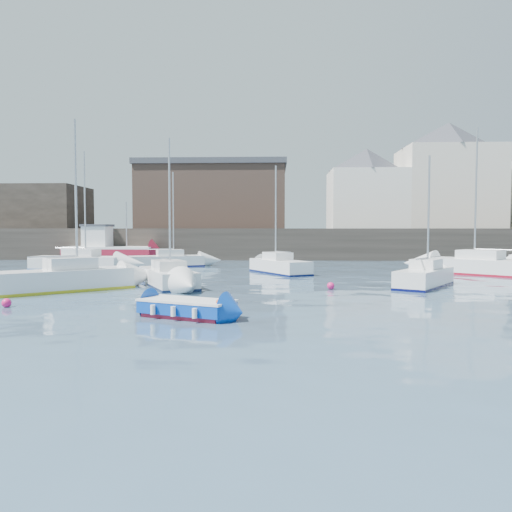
{
  "coord_description": "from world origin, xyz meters",
  "views": [
    {
      "loc": [
        0.99,
        -13.95,
        2.86
      ],
      "look_at": [
        0.0,
        12.0,
        1.5
      ],
      "focal_mm": 35.0,
      "sensor_mm": 36.0,
      "label": 1
    }
  ],
  "objects_px": {
    "sailboat_b": "(168,277)",
    "buoy_far": "(259,272)",
    "sailboat_c": "(425,277)",
    "sailboat_f": "(279,266)",
    "fishing_boat": "(108,250)",
    "buoy_near": "(7,307)",
    "sailboat_d": "(485,266)",
    "blue_dinghy": "(187,307)",
    "sailboat_h": "(167,260)",
    "sailboat_a": "(65,279)",
    "sailboat_e": "(78,262)",
    "buoy_mid": "(331,289)"
  },
  "relations": [
    {
      "from": "sailboat_b",
      "to": "buoy_far",
      "type": "distance_m",
      "value": 9.97
    },
    {
      "from": "sailboat_c",
      "to": "sailboat_f",
      "type": "xyz_separation_m",
      "value": [
        -7.24,
        7.58,
        -0.0
      ]
    },
    {
      "from": "fishing_boat",
      "to": "buoy_near",
      "type": "height_order",
      "value": "fishing_boat"
    },
    {
      "from": "fishing_boat",
      "to": "buoy_near",
      "type": "relative_size",
      "value": 24.1
    },
    {
      "from": "sailboat_d",
      "to": "sailboat_f",
      "type": "relative_size",
      "value": 1.32
    },
    {
      "from": "blue_dinghy",
      "to": "sailboat_h",
      "type": "bearing_deg",
      "value": 103.92
    },
    {
      "from": "buoy_far",
      "to": "sailboat_h",
      "type": "bearing_deg",
      "value": 148.54
    },
    {
      "from": "sailboat_a",
      "to": "sailboat_e",
      "type": "bearing_deg",
      "value": 109.32
    },
    {
      "from": "sailboat_f",
      "to": "buoy_near",
      "type": "bearing_deg",
      "value": -124.47
    },
    {
      "from": "sailboat_b",
      "to": "buoy_mid",
      "type": "relative_size",
      "value": 20.63
    },
    {
      "from": "blue_dinghy",
      "to": "sailboat_c",
      "type": "height_order",
      "value": "sailboat_c"
    },
    {
      "from": "sailboat_f",
      "to": "buoy_mid",
      "type": "height_order",
      "value": "sailboat_f"
    },
    {
      "from": "sailboat_b",
      "to": "sailboat_h",
      "type": "relative_size",
      "value": 1.0
    },
    {
      "from": "sailboat_d",
      "to": "buoy_mid",
      "type": "height_order",
      "value": "sailboat_d"
    },
    {
      "from": "sailboat_a",
      "to": "sailboat_h",
      "type": "distance_m",
      "value": 15.66
    },
    {
      "from": "sailboat_d",
      "to": "sailboat_h",
      "type": "bearing_deg",
      "value": 163.58
    },
    {
      "from": "sailboat_e",
      "to": "fishing_boat",
      "type": "bearing_deg",
      "value": 97.42
    },
    {
      "from": "blue_dinghy",
      "to": "sailboat_e",
      "type": "bearing_deg",
      "value": 120.57
    },
    {
      "from": "fishing_boat",
      "to": "sailboat_h",
      "type": "bearing_deg",
      "value": -44.52
    },
    {
      "from": "blue_dinghy",
      "to": "buoy_near",
      "type": "relative_size",
      "value": 9.89
    },
    {
      "from": "sailboat_c",
      "to": "sailboat_e",
      "type": "height_order",
      "value": "sailboat_e"
    },
    {
      "from": "sailboat_e",
      "to": "buoy_near",
      "type": "xyz_separation_m",
      "value": [
        4.19,
        -17.15,
        -0.55
      ]
    },
    {
      "from": "blue_dinghy",
      "to": "sailboat_c",
      "type": "distance_m",
      "value": 13.89
    },
    {
      "from": "sailboat_e",
      "to": "buoy_far",
      "type": "distance_m",
      "value": 13.11
    },
    {
      "from": "fishing_boat",
      "to": "buoy_far",
      "type": "height_order",
      "value": "fishing_boat"
    },
    {
      "from": "fishing_boat",
      "to": "sailboat_b",
      "type": "height_order",
      "value": "sailboat_b"
    },
    {
      "from": "sailboat_d",
      "to": "sailboat_e",
      "type": "xyz_separation_m",
      "value": [
        -27.49,
        2.99,
        -0.02
      ]
    },
    {
      "from": "sailboat_c",
      "to": "sailboat_h",
      "type": "relative_size",
      "value": 0.9
    },
    {
      "from": "sailboat_b",
      "to": "sailboat_f",
      "type": "xyz_separation_m",
      "value": [
        5.76,
        7.76,
        0.02
      ]
    },
    {
      "from": "blue_dinghy",
      "to": "sailboat_e",
      "type": "relative_size",
      "value": 0.41
    },
    {
      "from": "fishing_boat",
      "to": "sailboat_e",
      "type": "distance_m",
      "value": 10.44
    },
    {
      "from": "sailboat_h",
      "to": "buoy_near",
      "type": "distance_m",
      "value": 20.65
    },
    {
      "from": "buoy_near",
      "to": "sailboat_f",
      "type": "bearing_deg",
      "value": 55.53
    },
    {
      "from": "buoy_near",
      "to": "sailboat_h",
      "type": "bearing_deg",
      "value": 85.87
    },
    {
      "from": "sailboat_c",
      "to": "buoy_mid",
      "type": "bearing_deg",
      "value": -165.84
    },
    {
      "from": "buoy_far",
      "to": "sailboat_e",
      "type": "bearing_deg",
      "value": 175.29
    },
    {
      "from": "blue_dinghy",
      "to": "sailboat_d",
      "type": "distance_m",
      "value": 22.83
    },
    {
      "from": "sailboat_c",
      "to": "sailboat_d",
      "type": "height_order",
      "value": "sailboat_d"
    },
    {
      "from": "blue_dinghy",
      "to": "sailboat_h",
      "type": "height_order",
      "value": "sailboat_h"
    },
    {
      "from": "buoy_mid",
      "to": "buoy_far",
      "type": "relative_size",
      "value": 0.9
    },
    {
      "from": "sailboat_c",
      "to": "blue_dinghy",
      "type": "bearing_deg",
      "value": -138.54
    },
    {
      "from": "fishing_boat",
      "to": "sailboat_h",
      "type": "relative_size",
      "value": 1.13
    },
    {
      "from": "sailboat_e",
      "to": "buoy_mid",
      "type": "height_order",
      "value": "sailboat_e"
    },
    {
      "from": "buoy_mid",
      "to": "sailboat_d",
      "type": "bearing_deg",
      "value": 37.09
    },
    {
      "from": "sailboat_b",
      "to": "buoy_mid",
      "type": "xyz_separation_m",
      "value": [
        8.16,
        -1.05,
        -0.48
      ]
    },
    {
      "from": "blue_dinghy",
      "to": "sailboat_a",
      "type": "height_order",
      "value": "sailboat_a"
    },
    {
      "from": "sailboat_d",
      "to": "buoy_near",
      "type": "bearing_deg",
      "value": -148.71
    },
    {
      "from": "sailboat_h",
      "to": "buoy_near",
      "type": "bearing_deg",
      "value": -94.13
    },
    {
      "from": "fishing_boat",
      "to": "blue_dinghy",
      "type": "bearing_deg",
      "value": -66.8
    },
    {
      "from": "sailboat_a",
      "to": "buoy_near",
      "type": "height_order",
      "value": "sailboat_a"
    }
  ]
}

